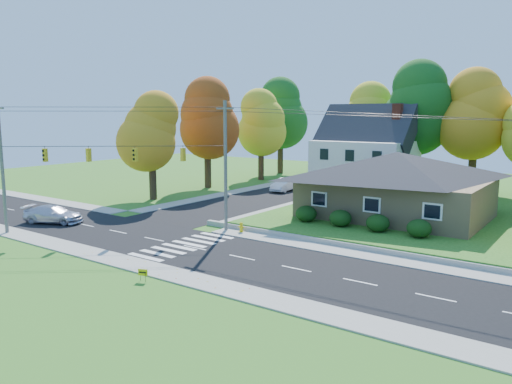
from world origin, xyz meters
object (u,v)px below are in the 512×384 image
silver_sedan (53,214)px  fire_hydrant (241,228)px  ranch_house (396,184)px  white_car (285,185)px

silver_sedan → fire_hydrant: bearing=-90.0°
ranch_house → silver_sedan: size_ratio=2.94×
silver_sedan → white_car: (6.26, 26.02, 0.03)m
ranch_house → fire_hydrant: ranch_house is taller
ranch_house → white_car: bearing=151.6°
silver_sedan → white_car: size_ratio=1.09×
ranch_house → white_car: (-16.66, 8.99, -2.49)m
white_car → ranch_house: bearing=-33.0°
white_car → fire_hydrant: white_car is taller
white_car → fire_hydrant: 21.47m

